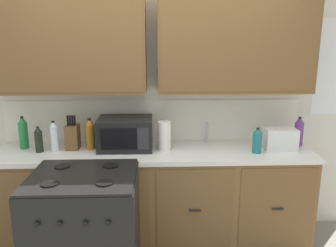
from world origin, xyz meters
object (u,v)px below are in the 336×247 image
Objects in this scene: bottle_amber at (90,134)px; bottle_clear at (54,136)px; knife_block at (73,136)px; bottle_violet at (299,132)px; bottle_dark at (39,139)px; microwave at (126,133)px; stove_range at (86,234)px; paper_towel_roll at (164,136)px; bottle_green at (23,133)px; toaster at (280,139)px; bottle_teal at (257,141)px.

bottle_clear is at bearing -172.19° from bottle_amber.
bottle_clear is (-0.15, -0.05, 0.02)m from knife_block.
bottle_dark is at bearing -177.49° from bottle_violet.
microwave is 0.62m from bottle_clear.
stove_range is 3.65× the size of paper_towel_roll.
paper_towel_roll is (0.82, -0.06, 0.01)m from knife_block.
bottle_green is 0.31m from bottle_clear.
bottle_amber is at bearing -3.76° from knife_block.
toaster is 1.22× the size of bottle_dark.
knife_block reaches higher than bottle_green.
bottle_amber is (-0.66, 0.05, 0.01)m from paper_towel_roll.
knife_block is 0.16m from bottle_clear.
bottle_clear reaches higher than bottle_violet.
bottle_violet is at bearing 21.39° from stove_range.
bottle_violet is 0.95× the size of bottle_amber.
bottle_amber is at bearing 173.91° from bottle_teal.
bottle_clear is (-2.00, 0.02, 0.04)m from toaster.
knife_block is at bearing 107.73° from stove_range.
bottle_teal reaches higher than toaster.
toaster is 0.90× the size of knife_block.
bottle_teal reaches higher than stove_range.
bottle_violet reaches higher than stove_range.
bottle_amber is 1.23× the size of bottle_dark.
paper_towel_roll is (-1.03, 0.02, 0.03)m from toaster.
bottle_violet is at bearing 26.09° from toaster.
bottle_amber reaches higher than bottle_clear.
toaster is (1.63, 0.62, 0.54)m from stove_range.
stove_range is 3.48× the size of bottle_clear.
bottle_clear reaches higher than paper_towel_roll.
bottle_dark is (-1.90, 0.09, 0.00)m from bottle_teal.
paper_towel_roll is at bearing 0.97° from bottle_dark.
bottle_green is 1.08× the size of bottle_clear.
bottle_teal is (2.07, -0.20, -0.03)m from bottle_green.
paper_towel_roll reaches higher than bottle_teal.
knife_block is 1.14× the size of bottle_clear.
bottle_violet is 1.90m from bottle_amber.
bottle_dark is at bearing 179.99° from toaster.
bottle_green is (-0.67, 0.73, 0.58)m from stove_range.
bottle_dark is 0.13m from bottle_clear.
microwave reaches higher than bottle_teal.
toaster is at bearing -2.81° from bottle_green.
stove_range is 2.06m from bottle_violet.
bottle_dark is 0.84× the size of bottle_clear.
bottle_clear is at bearing -16.53° from bottle_green.
knife_block is at bearing 179.85° from microwave.
bottle_teal is (1.62, -0.17, -0.01)m from knife_block.
bottle_violet is at bearing 0.99° from microwave.
bottle_clear is at bearing 179.67° from paper_towel_roll.
toaster is at bearing 21.18° from bottle_teal.
bottle_green is (-1.26, 0.09, 0.01)m from paper_towel_roll.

